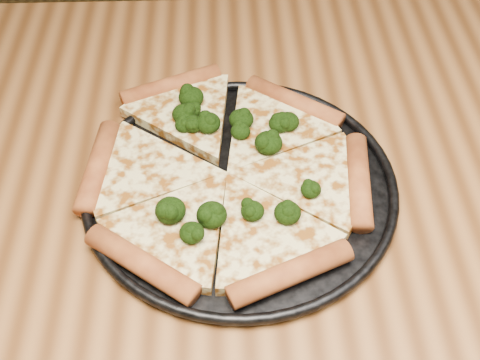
{
  "coord_description": "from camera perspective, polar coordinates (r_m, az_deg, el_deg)",
  "views": [
    {
      "loc": [
        -0.1,
        -0.39,
        1.27
      ],
      "look_at": [
        -0.08,
        0.06,
        0.77
      ],
      "focal_mm": 46.42,
      "sensor_mm": 36.0,
      "label": 1
    }
  ],
  "objects": [
    {
      "name": "broccoli_florets",
      "position": [
        0.7,
        -0.98,
        2.75
      ],
      "size": [
        0.17,
        0.23,
        0.02
      ],
      "color": "black",
      "rests_on": "pizza"
    },
    {
      "name": "pizza",
      "position": [
        0.69,
        -1.34,
        0.8
      ],
      "size": [
        0.33,
        0.36,
        0.03
      ],
      "rotation": [
        0.0,
        0.0,
        0.41
      ],
      "color": "beige",
      "rests_on": "pizza_pan"
    },
    {
      "name": "pizza_pan",
      "position": [
        0.69,
        0.0,
        -0.46
      ],
      "size": [
        0.35,
        0.35,
        0.02
      ],
      "color": "black",
      "rests_on": "dining_table"
    },
    {
      "name": "dining_table",
      "position": [
        0.73,
        6.46,
        -9.07
      ],
      "size": [
        1.2,
        0.9,
        0.75
      ],
      "color": "brown",
      "rests_on": "ground"
    }
  ]
}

